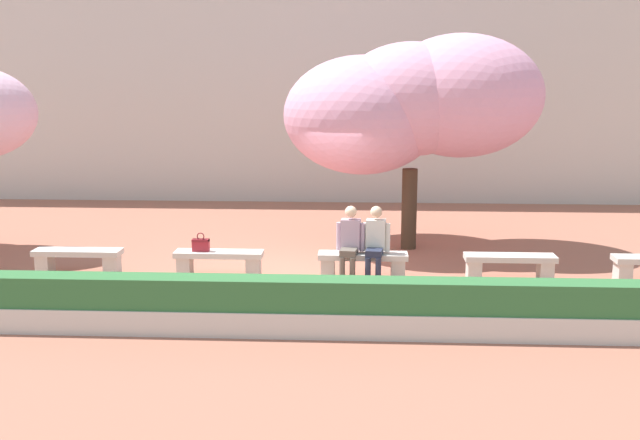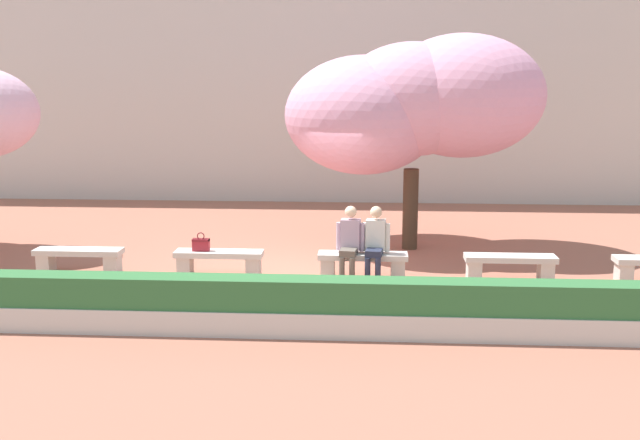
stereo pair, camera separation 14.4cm
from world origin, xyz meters
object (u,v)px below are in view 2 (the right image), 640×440
at_px(stone_bench_center, 219,259).
at_px(stone_bench_near_east, 363,262).
at_px(stone_bench_near_west, 79,257).
at_px(stone_bench_east_end, 510,264).
at_px(person_seated_left, 350,240).
at_px(cherry_tree_main, 410,105).
at_px(person_seated_right, 375,240).
at_px(handbag, 201,244).

relative_size(stone_bench_center, stone_bench_near_east, 1.00).
distance_m(stone_bench_near_west, stone_bench_east_end, 7.74).
xyz_separation_m(person_seated_left, cherry_tree_main, (1.14, 2.51, 2.27)).
bearing_deg(cherry_tree_main, stone_bench_near_west, -158.00).
bearing_deg(stone_bench_east_end, stone_bench_near_east, 180.00).
xyz_separation_m(stone_bench_near_west, person_seated_right, (5.38, -0.05, 0.40)).
xyz_separation_m(stone_bench_near_west, person_seated_left, (4.93, -0.05, 0.40)).
bearing_deg(person_seated_left, cherry_tree_main, 65.50).
height_order(stone_bench_near_west, person_seated_right, person_seated_right).
bearing_deg(stone_bench_center, stone_bench_near_west, 180.00).
relative_size(stone_bench_near_west, stone_bench_near_east, 1.00).
distance_m(stone_bench_center, stone_bench_near_east, 2.58).
bearing_deg(stone_bench_near_east, handbag, -179.81).
height_order(stone_bench_near_west, person_seated_left, person_seated_left).
distance_m(stone_bench_center, handbag, 0.43).
relative_size(person_seated_left, cherry_tree_main, 0.25).
bearing_deg(person_seated_right, person_seated_left, -180.00).
bearing_deg(person_seated_left, stone_bench_center, 178.71).
bearing_deg(cherry_tree_main, stone_bench_center, -144.90).
bearing_deg(person_seated_left, handbag, 179.07).
bearing_deg(stone_bench_near_west, stone_bench_east_end, 0.00).
bearing_deg(stone_bench_center, stone_bench_east_end, 0.00).
bearing_deg(person_seated_right, stone_bench_east_end, 1.28).
distance_m(person_seated_right, handbag, 3.12).
bearing_deg(person_seated_right, stone_bench_center, 178.91).
height_order(stone_bench_center, cherry_tree_main, cherry_tree_main).
relative_size(stone_bench_east_end, handbag, 4.67).
distance_m(person_seated_left, person_seated_right, 0.45).
height_order(stone_bench_east_end, person_seated_left, person_seated_left).
relative_size(stone_bench_near_west, cherry_tree_main, 0.30).
bearing_deg(cherry_tree_main, person_seated_left, -114.50).
height_order(stone_bench_near_east, cherry_tree_main, cherry_tree_main).
bearing_deg(person_seated_left, stone_bench_near_west, 179.38).
height_order(stone_bench_near_west, cherry_tree_main, cherry_tree_main).
bearing_deg(stone_bench_center, stone_bench_near_east, 0.00).
distance_m(person_seated_left, handbag, 2.67).
bearing_deg(cherry_tree_main, stone_bench_east_end, -55.74).
height_order(stone_bench_center, stone_bench_near_east, same).
bearing_deg(stone_bench_east_end, stone_bench_near_west, 180.00).
height_order(stone_bench_center, person_seated_right, person_seated_right).
height_order(stone_bench_east_end, cherry_tree_main, cherry_tree_main).
bearing_deg(stone_bench_near_east, stone_bench_near_west, 180.00).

